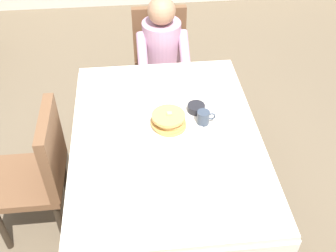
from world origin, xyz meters
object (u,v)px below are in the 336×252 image
(dining_table_main, at_px, (166,145))
(spoon_near_edge, at_px, (173,173))
(chair_diner, at_px, (161,57))
(breakfast_stack, at_px, (169,120))
(knife_right_of_plate, at_px, (201,127))
(chair_left_side, at_px, (40,168))
(cup_coffee, at_px, (204,117))
(bowl_butter, at_px, (196,108))
(plate_breakfast, at_px, (169,127))
(diner_person, at_px, (162,53))
(syrup_pitcher, at_px, (125,112))
(fork_left_of_plate, at_px, (138,132))

(dining_table_main, xyz_separation_m, spoon_near_edge, (0.01, -0.30, 0.09))
(spoon_near_edge, bearing_deg, chair_diner, 85.67)
(breakfast_stack, relative_size, knife_right_of_plate, 1.07)
(chair_diner, height_order, chair_left_side, same)
(cup_coffee, xyz_separation_m, bowl_butter, (-0.03, 0.12, -0.02))
(dining_table_main, height_order, plate_breakfast, plate_breakfast)
(cup_coffee, height_order, knife_right_of_plate, cup_coffee)
(bowl_butter, xyz_separation_m, spoon_near_edge, (-0.20, -0.50, -0.02))
(diner_person, xyz_separation_m, syrup_pitcher, (-0.30, -0.83, 0.11))
(breakfast_stack, relative_size, spoon_near_edge, 1.43)
(diner_person, relative_size, bowl_butter, 10.18)
(cup_coffee, height_order, spoon_near_edge, cup_coffee)
(syrup_pitcher, bearing_deg, plate_breakfast, -25.95)
(chair_left_side, relative_size, bowl_butter, 8.45)
(chair_diner, xyz_separation_m, syrup_pitcher, (-0.30, -0.99, 0.25))
(syrup_pitcher, xyz_separation_m, knife_right_of_plate, (0.45, -0.15, -0.04))
(breakfast_stack, bearing_deg, spoon_near_edge, -92.64)
(cup_coffee, bearing_deg, spoon_near_edge, -120.75)
(cup_coffee, distance_m, spoon_near_edge, 0.45)
(plate_breakfast, height_order, fork_left_of_plate, plate_breakfast)
(chair_left_side, bearing_deg, breakfast_stack, -85.80)
(diner_person, distance_m, chair_left_side, 1.32)
(plate_breakfast, distance_m, cup_coffee, 0.21)
(chair_diner, distance_m, bowl_butter, 1.01)
(chair_left_side, distance_m, breakfast_stack, 0.84)
(breakfast_stack, bearing_deg, dining_table_main, -111.88)
(chair_diner, xyz_separation_m, bowl_butter, (0.14, -0.97, 0.23))
(breakfast_stack, height_order, knife_right_of_plate, breakfast_stack)
(fork_left_of_plate, bearing_deg, bowl_butter, -69.91)
(spoon_near_edge, bearing_deg, dining_table_main, 89.35)
(cup_coffee, distance_m, fork_left_of_plate, 0.40)
(diner_person, xyz_separation_m, breakfast_stack, (-0.05, -0.96, 0.13))
(plate_breakfast, xyz_separation_m, knife_right_of_plate, (0.19, -0.02, -0.01))
(breakfast_stack, distance_m, cup_coffee, 0.21)
(syrup_pitcher, bearing_deg, spoon_near_edge, -63.61)
(fork_left_of_plate, bearing_deg, spoon_near_edge, -156.45)
(chair_diner, height_order, diner_person, diner_person)
(bowl_butter, bearing_deg, breakfast_stack, -142.89)
(fork_left_of_plate, bearing_deg, chair_left_side, 90.09)
(syrup_pitcher, relative_size, fork_left_of_plate, 0.44)
(syrup_pitcher, distance_m, knife_right_of_plate, 0.47)
(fork_left_of_plate, relative_size, spoon_near_edge, 1.20)
(spoon_near_edge, bearing_deg, plate_breakfast, 85.13)
(diner_person, bearing_deg, plate_breakfast, 87.41)
(dining_table_main, xyz_separation_m, chair_left_side, (-0.77, 0.00, -0.12))
(diner_person, distance_m, cup_coffee, 0.96)
(chair_diner, bearing_deg, breakfast_stack, 87.68)
(cup_coffee, bearing_deg, syrup_pitcher, 167.66)
(chair_left_side, height_order, fork_left_of_plate, chair_left_side)
(knife_right_of_plate, bearing_deg, spoon_near_edge, 142.26)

